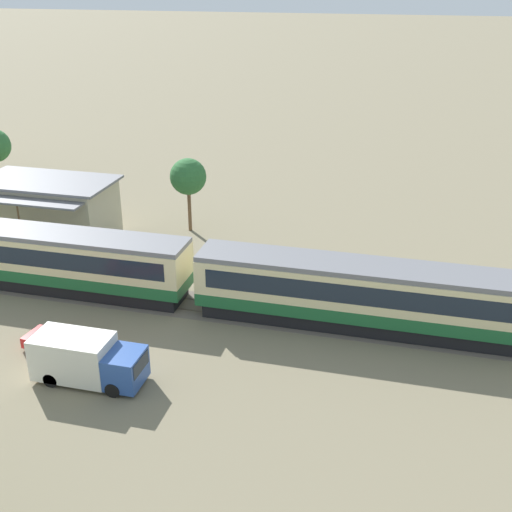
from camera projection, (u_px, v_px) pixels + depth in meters
The scene contains 6 objects.
passenger_train at pixel (360, 292), 37.92m from camera, with size 100.58×3.22×4.10m.
railway_track at pixel (292, 317), 39.77m from camera, with size 156.13×3.60×0.04m.
station_building at pixel (49, 208), 50.91m from camera, with size 10.68×7.06×4.73m.
parked_car_red at pixel (60, 341), 36.11m from camera, with size 4.36×2.21×1.24m.
delivery_truck_blue at pixel (86, 359), 33.21m from camera, with size 5.83×2.27×2.52m.
yard_tree_1 at pixel (188, 177), 51.22m from camera, with size 2.93×2.93×6.08m.
Camera 1 is at (-12.35, -35.12, 19.73)m, focal length 45.00 mm.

